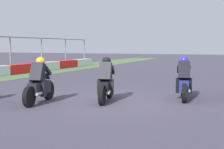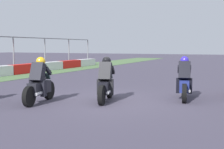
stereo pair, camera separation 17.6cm
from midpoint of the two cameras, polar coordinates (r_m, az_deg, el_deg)
The scene contains 4 objects.
ground_plane at distance 10.43m, azimuth 0.44°, elevation -4.94°, with size 120.00×120.00×0.00m, color #403B4B.
rider_lane_b at distance 10.91m, azimuth 13.83°, elevation -1.32°, with size 2.03×0.64×1.51m.
rider_lane_c at distance 10.23m, azimuth -0.65°, elevation -1.60°, with size 2.01×0.68×1.51m.
rider_lane_d at distance 10.21m, azimuth -12.96°, elevation -1.75°, with size 2.03×0.62×1.51m.
Camera 2 is at (-9.36, -4.19, 1.86)m, focal length 48.78 mm.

